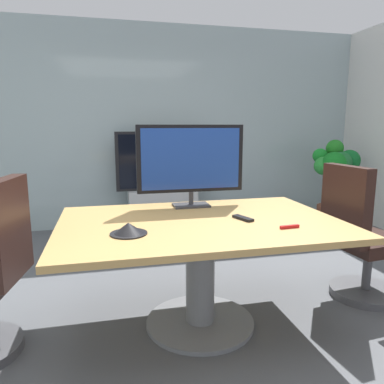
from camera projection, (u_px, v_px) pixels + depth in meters
ground_plane at (184, 329)px, 2.52m from camera, size 7.38×7.38×0.00m
wall_back_glass_partition at (141, 128)px, 4.97m from camera, size 6.38×0.10×2.72m
conference_table at (200, 247)px, 2.48m from camera, size 1.87×1.24×0.76m
office_chair_right at (360, 244)px, 2.90m from camera, size 0.62×0.60×1.09m
tv_monitor at (191, 161)px, 2.82m from camera, size 0.84×0.18×0.64m
wall_display_unit at (163, 197)px, 4.85m from camera, size 1.20×0.36×1.31m
potted_plant at (335, 174)px, 4.89m from camera, size 0.66×0.54×1.19m
conference_phone at (129, 229)px, 2.13m from camera, size 0.22×0.22×0.07m
remote_control at (243, 218)px, 2.47m from camera, size 0.11×0.18×0.02m
whiteboard_marker at (290, 227)px, 2.26m from camera, size 0.13×0.03×0.02m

